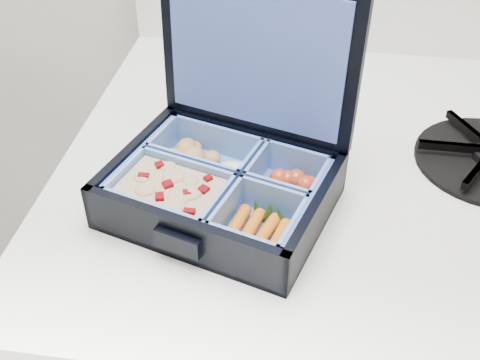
# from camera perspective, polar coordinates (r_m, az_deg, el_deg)

# --- Properties ---
(bento_box) EXTENTS (0.25, 0.22, 0.05)m
(bento_box) POSITION_cam_1_polar(r_m,az_deg,el_deg) (0.60, -1.86, -0.89)
(bento_box) COLOR black
(bento_box) RESTS_ON stove
(burner_grate_rear) EXTENTS (0.18, 0.18, 0.02)m
(burner_grate_rear) POSITION_cam_1_polar(r_m,az_deg,el_deg) (0.81, 1.94, 9.61)
(burner_grate_rear) COLOR black
(burner_grate_rear) RESTS_ON stove
(fork) EXTENTS (0.11, 0.19, 0.01)m
(fork) POSITION_cam_1_polar(r_m,az_deg,el_deg) (0.72, 6.67, 4.42)
(fork) COLOR #A7A3BD
(fork) RESTS_ON stove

